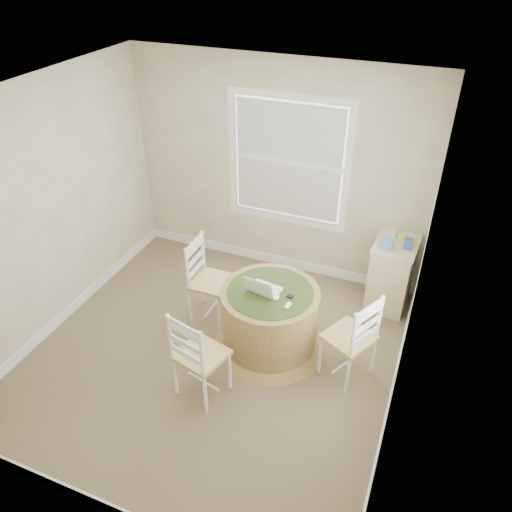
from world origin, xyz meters
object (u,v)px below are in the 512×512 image
at_px(chair_right, 349,337).
at_px(laptop, 263,289).
at_px(chair_left, 211,282).
at_px(corner_chest, 391,273).
at_px(round_table, 270,317).
at_px(chair_near, 201,354).

bearing_deg(chair_right, laptop, -67.70).
relative_size(chair_left, corner_chest, 1.15).
xyz_separation_m(round_table, laptop, (-0.07, -0.02, 0.35)).
height_order(chair_left, chair_near, same).
height_order(chair_right, corner_chest, chair_right).
height_order(round_table, corner_chest, corner_chest).
bearing_deg(corner_chest, round_table, -127.84).
xyz_separation_m(round_table, chair_left, (-0.76, 0.20, 0.09)).
relative_size(round_table, chair_left, 1.23).
distance_m(laptop, corner_chest, 1.65).
bearing_deg(chair_right, corner_chest, -161.73).
bearing_deg(chair_left, chair_near, -159.15).
relative_size(chair_near, corner_chest, 1.15).
distance_m(round_table, laptop, 0.35).
bearing_deg(chair_left, corner_chest, -61.79).
xyz_separation_m(round_table, corner_chest, (1.02, 1.18, 0.03)).
bearing_deg(chair_near, corner_chest, -110.31).
relative_size(chair_near, chair_right, 1.00).
relative_size(round_table, corner_chest, 1.42).
distance_m(chair_right, laptop, 0.93).
bearing_deg(chair_right, chair_near, -31.62).
xyz_separation_m(chair_right, laptop, (-0.89, 0.07, 0.26)).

